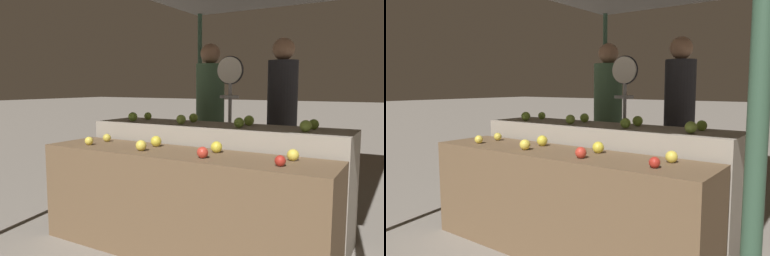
% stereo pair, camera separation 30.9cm
% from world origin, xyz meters
% --- Properties ---
extents(ground_plane, '(60.00, 60.00, 0.00)m').
position_xyz_m(ground_plane, '(0.00, 0.00, 0.00)').
color(ground_plane, gray).
extents(display_counter_front, '(2.34, 0.55, 0.80)m').
position_xyz_m(display_counter_front, '(0.00, 0.00, 0.40)').
color(display_counter_front, brown).
rests_on(display_counter_front, ground_plane).
extents(display_counter_back, '(2.34, 0.55, 0.96)m').
position_xyz_m(display_counter_back, '(0.00, 0.60, 0.48)').
color(display_counter_back, gray).
rests_on(display_counter_back, ground_plane).
extents(apple_front_0, '(0.07, 0.07, 0.07)m').
position_xyz_m(apple_front_0, '(-0.82, -0.11, 0.84)').
color(apple_front_0, yellow).
rests_on(apple_front_0, display_counter_front).
extents(apple_front_1, '(0.08, 0.08, 0.08)m').
position_xyz_m(apple_front_1, '(-0.27, -0.10, 0.85)').
color(apple_front_1, yellow).
rests_on(apple_front_1, display_counter_front).
extents(apple_front_2, '(0.08, 0.08, 0.08)m').
position_xyz_m(apple_front_2, '(0.28, -0.12, 0.85)').
color(apple_front_2, red).
rests_on(apple_front_2, display_counter_front).
extents(apple_front_3, '(0.07, 0.07, 0.07)m').
position_xyz_m(apple_front_3, '(0.82, -0.10, 0.84)').
color(apple_front_3, '#AD281E').
rests_on(apple_front_3, display_counter_front).
extents(apple_front_4, '(0.07, 0.07, 0.07)m').
position_xyz_m(apple_front_4, '(-0.83, 0.11, 0.84)').
color(apple_front_4, gold).
rests_on(apple_front_4, display_counter_front).
extents(apple_front_5, '(0.09, 0.09, 0.09)m').
position_xyz_m(apple_front_5, '(-0.29, 0.12, 0.85)').
color(apple_front_5, gold).
rests_on(apple_front_5, display_counter_front).
extents(apple_front_6, '(0.09, 0.09, 0.09)m').
position_xyz_m(apple_front_6, '(0.27, 0.12, 0.85)').
color(apple_front_6, gold).
rests_on(apple_front_6, display_counter_front).
extents(apple_front_7, '(0.08, 0.08, 0.08)m').
position_xyz_m(apple_front_7, '(0.84, 0.11, 0.84)').
color(apple_front_7, yellow).
rests_on(apple_front_7, display_counter_front).
extents(apple_back_0, '(0.09, 0.09, 0.09)m').
position_xyz_m(apple_back_0, '(-0.84, 0.50, 1.00)').
color(apple_back_0, '#7AA338').
rests_on(apple_back_0, display_counter_back).
extents(apple_back_1, '(0.09, 0.09, 0.09)m').
position_xyz_m(apple_back_1, '(-0.29, 0.50, 1.00)').
color(apple_back_1, '#8EB247').
rests_on(apple_back_1, display_counter_back).
extents(apple_back_2, '(0.09, 0.09, 0.09)m').
position_xyz_m(apple_back_2, '(0.28, 0.50, 1.00)').
color(apple_back_2, '#7AA338').
rests_on(apple_back_2, display_counter_back).
extents(apple_back_3, '(0.09, 0.09, 0.09)m').
position_xyz_m(apple_back_3, '(0.83, 0.50, 1.00)').
color(apple_back_3, '#8EB247').
rests_on(apple_back_3, display_counter_back).
extents(apple_back_4, '(0.08, 0.08, 0.08)m').
position_xyz_m(apple_back_4, '(-0.82, 0.71, 0.99)').
color(apple_back_4, '#84AD3D').
rests_on(apple_back_4, display_counter_back).
extents(apple_back_5, '(0.09, 0.09, 0.09)m').
position_xyz_m(apple_back_5, '(-0.28, 0.72, 1.00)').
color(apple_back_5, '#84AD3D').
rests_on(apple_back_5, display_counter_back).
extents(apple_back_6, '(0.09, 0.09, 0.09)m').
position_xyz_m(apple_back_6, '(0.29, 0.71, 1.00)').
color(apple_back_6, '#84AD3D').
rests_on(apple_back_6, display_counter_back).
extents(apple_back_7, '(0.08, 0.08, 0.08)m').
position_xyz_m(apple_back_7, '(0.84, 0.70, 1.00)').
color(apple_back_7, '#7AA338').
rests_on(apple_back_7, display_counter_back).
extents(produce_scale, '(0.30, 0.20, 1.61)m').
position_xyz_m(produce_scale, '(-0.16, 1.26, 1.18)').
color(produce_scale, '#99999E').
rests_on(produce_scale, ground_plane).
extents(person_vendor_at_scale, '(0.37, 0.37, 1.80)m').
position_xyz_m(person_vendor_at_scale, '(-0.58, 1.61, 1.05)').
color(person_vendor_at_scale, '#2D2D38').
rests_on(person_vendor_at_scale, ground_plane).
extents(person_customer_left, '(0.34, 0.34, 1.81)m').
position_xyz_m(person_customer_left, '(0.28, 1.67, 1.07)').
color(person_customer_left, '#2D2D38').
rests_on(person_customer_left, ground_plane).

